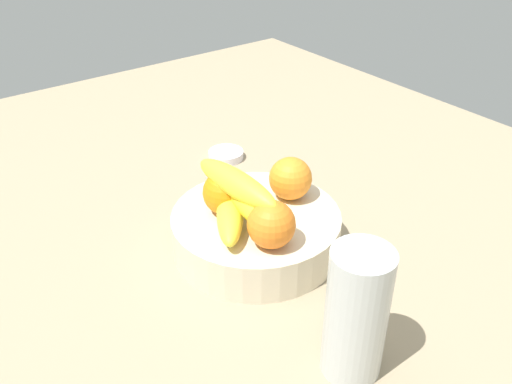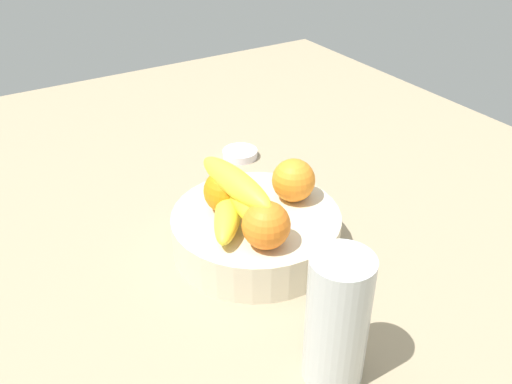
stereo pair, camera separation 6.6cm
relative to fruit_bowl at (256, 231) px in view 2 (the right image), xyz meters
The scene contains 8 objects.
ground_plane 6.01cm from the fruit_bowl, 131.70° to the right, with size 180.00×140.00×3.00cm, color gray.
fruit_bowl is the anchor object (origin of this frame).
orange_front_left 9.83cm from the fruit_bowl, 84.39° to the right, with size 6.82×6.82×6.82cm, color orange.
orange_front_right 8.07cm from the fruit_bowl, 42.99° to the left, with size 6.82×6.82×6.82cm, color orange.
orange_center 10.17cm from the fruit_bowl, 158.68° to the left, with size 6.82×6.82×6.82cm, color orange.
banana_bunch 8.03cm from the fruit_bowl, 83.58° to the left, with size 17.81×13.05×8.40cm.
thermos_tumbler 26.79cm from the fruit_bowl, 168.73° to the left, with size 7.27×7.27×17.30cm, color #BCC1BF.
jar_lid 30.33cm from the fruit_bowl, 25.40° to the right, with size 7.08×7.08×1.56cm, color silver.
Camera 2 is at (-56.78, 39.33, 53.58)cm, focal length 38.82 mm.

